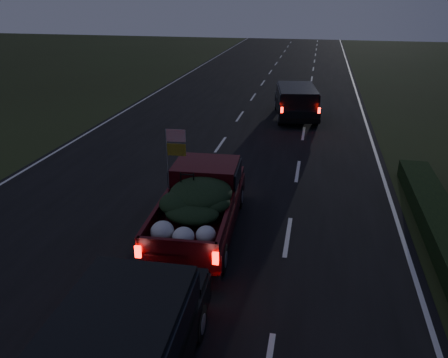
% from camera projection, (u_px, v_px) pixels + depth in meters
% --- Properties ---
extents(ground, '(120.00, 120.00, 0.00)m').
position_uv_depth(ground, '(133.00, 272.00, 10.74)').
color(ground, black).
rests_on(ground, ground).
extents(road_asphalt, '(14.00, 120.00, 0.02)m').
position_uv_depth(road_asphalt, '(133.00, 272.00, 10.73)').
color(road_asphalt, black).
rests_on(road_asphalt, ground).
extents(hedge_row, '(1.00, 10.00, 0.60)m').
position_uv_depth(hedge_row, '(445.00, 235.00, 11.82)').
color(hedge_row, black).
rests_on(hedge_row, ground).
extents(pickup_truck, '(2.27, 5.26, 2.70)m').
position_uv_depth(pickup_truck, '(200.00, 200.00, 12.18)').
color(pickup_truck, '#3E080D').
rests_on(pickup_truck, ground).
extents(lead_suv, '(2.73, 5.10, 1.40)m').
position_uv_depth(lead_suv, '(296.00, 99.00, 23.54)').
color(lead_suv, black).
rests_on(lead_suv, ground).
extents(rear_suv, '(2.42, 5.01, 1.42)m').
position_uv_depth(rear_suv, '(114.00, 357.00, 6.84)').
color(rear_suv, black).
rests_on(rear_suv, ground).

